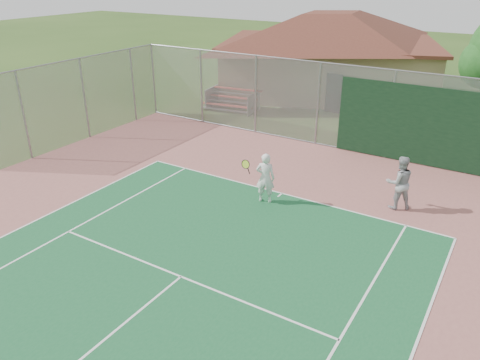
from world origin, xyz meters
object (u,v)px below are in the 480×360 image
at_px(bleachers, 232,99).
at_px(player_grey_back, 399,183).
at_px(clubhouse, 330,45).
at_px(player_white_front, 265,178).

height_order(bleachers, player_grey_back, player_grey_back).
bearing_deg(player_grey_back, clubhouse, -93.35).
height_order(player_white_front, player_grey_back, player_grey_back).
distance_m(bleachers, player_white_front, 10.94).
bearing_deg(player_grey_back, bleachers, -66.68).
xyz_separation_m(clubhouse, bleachers, (-2.88, -6.19, -2.25)).
bearing_deg(clubhouse, player_grey_back, -79.31).
distance_m(clubhouse, player_grey_back, 15.18).
relative_size(player_white_front, player_grey_back, 0.96).
bearing_deg(clubhouse, player_white_front, -95.12).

